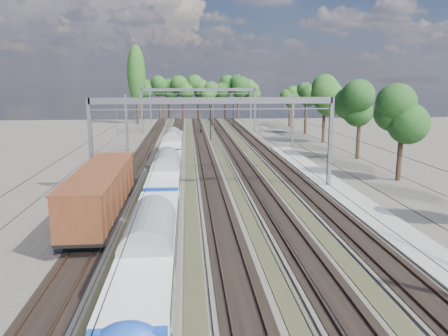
{
  "coord_description": "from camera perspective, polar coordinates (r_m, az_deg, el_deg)",
  "views": [
    {
      "loc": [
        -2.49,
        -11.39,
        10.59
      ],
      "look_at": [
        0.79,
        27.08,
        2.8
      ],
      "focal_mm": 35.0,
      "sensor_mm": 36.0,
      "label": 1
    }
  ],
  "objects": [
    {
      "name": "freight_boxcar",
      "position": [
        34.04,
        -15.76,
        -2.93
      ],
      "size": [
        3.17,
        15.32,
        3.95
      ],
      "color": "black",
      "rests_on": "ground"
    },
    {
      "name": "emu_train",
      "position": [
        41.13,
        -7.57,
        -0.33
      ],
      "size": [
        2.66,
        56.44,
        3.89
      ],
      "color": "black",
      "rests_on": "ground"
    },
    {
      "name": "platform",
      "position": [
        36.11,
        19.14,
        -6.05
      ],
      "size": [
        3.0,
        70.0,
        0.3
      ],
      "primitive_type": "cube",
      "color": "gray",
      "rests_on": "ground"
    },
    {
      "name": "track_bed",
      "position": [
        57.41,
        -2.3,
        0.87
      ],
      "size": [
        21.0,
        130.0,
        0.34
      ],
      "color": "#47423A",
      "rests_on": "ground"
    },
    {
      "name": "tree_belt",
      "position": [
        102.74,
        1.4,
        10.07
      ],
      "size": [
        40.03,
        99.84,
        11.94
      ],
      "color": "black",
      "rests_on": "ground"
    },
    {
      "name": "worker",
      "position": [
        87.93,
        -3.03,
        5.1
      ],
      "size": [
        0.6,
        0.78,
        1.89
      ],
      "primitive_type": "imported",
      "rotation": [
        0.0,
        0.0,
        1.33
      ],
      "color": "black",
      "rests_on": "ground"
    },
    {
      "name": "poplar",
      "position": [
        110.05,
        -11.38,
        11.87
      ],
      "size": [
        4.4,
        4.4,
        19.04
      ],
      "color": "black",
      "rests_on": "ground"
    },
    {
      "name": "signal_near",
      "position": [
        77.63,
        -1.76,
        6.59
      ],
      "size": [
        0.46,
        0.43,
        6.44
      ],
      "rotation": [
        0.0,
        0.0,
        -0.43
      ],
      "color": "black",
      "rests_on": "ground"
    },
    {
      "name": "catenary",
      "position": [
        64.27,
        -2.36,
        7.66
      ],
      "size": [
        25.65,
        130.0,
        9.0
      ],
      "color": "slate",
      "rests_on": "ground"
    },
    {
      "name": "signal_far",
      "position": [
        96.32,
        1.21,
        7.49
      ],
      "size": [
        0.43,
        0.39,
        6.34
      ],
      "rotation": [
        0.0,
        0.0,
        -0.21
      ],
      "color": "black",
      "rests_on": "ground"
    }
  ]
}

